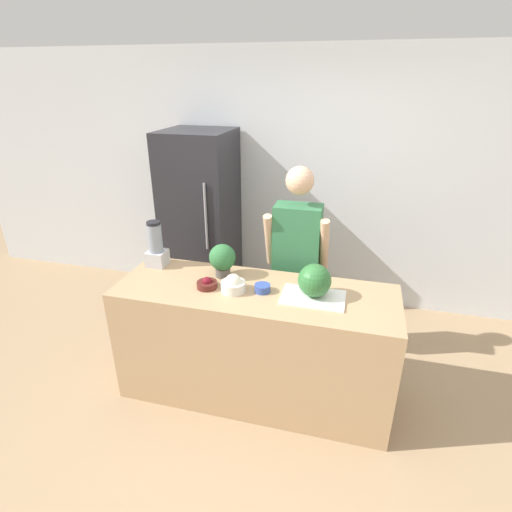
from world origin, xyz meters
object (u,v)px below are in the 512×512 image
Objects in this scene: bowl_small_blue at (262,288)px; blender at (156,247)px; bowl_cherries at (207,284)px; refrigerator at (201,221)px; potted_plant at (222,259)px; person at (296,264)px; bowl_cream at (233,285)px; watermelon at (315,280)px.

blender reaches higher than bowl_small_blue.
bowl_cherries is 1.32× the size of bowl_small_blue.
bowl_small_blue is at bearing -52.78° from refrigerator.
refrigerator is 7.24× the size of potted_plant.
bowl_cream is at bearing -118.70° from person.
blender is at bearing 153.95° from bowl_cherries.
watermelon is at bearing 6.32° from bowl_cream.
refrigerator is at bearing 113.47° from bowl_cherries.
potted_plant is at bearing 125.65° from bowl_cream.
person is 0.72m from bowl_cream.
refrigerator is 1.45m from bowl_cherries.
person is 0.63m from watermelon.
refrigerator is 5.00× the size of blender.
potted_plant is at bearing 76.38° from bowl_cherries.
watermelon is 0.37m from bowl_small_blue.
refrigerator is 16.47× the size of bowl_small_blue.
potted_plant is (-0.49, -0.42, 0.18)m from person.
blender is at bearing 175.05° from potted_plant.
refrigerator is at bearing 127.22° from bowl_small_blue.
person is 0.68m from potted_plant.
watermelon is (0.21, -0.57, 0.17)m from person.
bowl_cream is (-0.35, -0.63, 0.09)m from person.
bowl_small_blue is (0.20, 0.05, -0.02)m from bowl_cream.
bowl_cherries is 0.40m from bowl_small_blue.
bowl_cherries is 0.40× the size of blender.
refrigerator is 12.45× the size of bowl_cherries.
blender is at bearing -87.08° from refrigerator.
bowl_cherries is 0.58× the size of potted_plant.
potted_plant is at bearing -60.84° from refrigerator.
bowl_small_blue is (-0.36, -0.02, -0.10)m from watermelon.
refrigerator is at bearing 92.92° from blender.
bowl_cherries is (-0.76, -0.06, -0.10)m from watermelon.
bowl_cream reaches higher than bowl_cherries.
bowl_cherries is 0.24m from potted_plant.
blender is at bearing -160.71° from person.
person is 0.83m from bowl_cherries.
refrigerator is 10.54× the size of bowl_cream.
bowl_cherries is at bearing -26.05° from blender.
watermelon is 1.30m from blender.
person reaches higher than potted_plant.
refrigerator is at bearing 148.00° from person.
potted_plant is at bearing 168.37° from watermelon.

